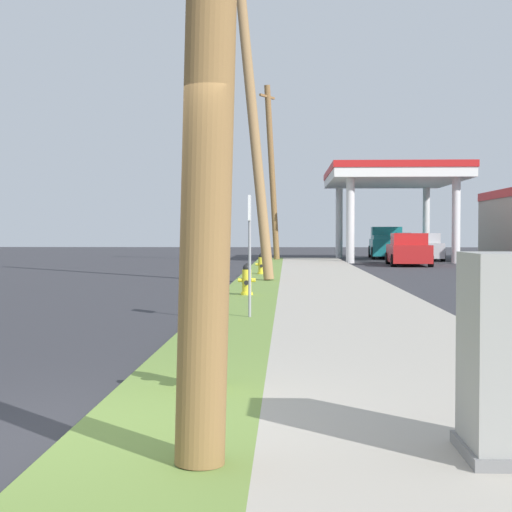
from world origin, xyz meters
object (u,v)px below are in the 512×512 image
at_px(fire_hydrant_second, 247,281).
at_px(car_silver_by_far_pump, 424,248).
at_px(fire_hydrant_nearest, 200,353).
at_px(utility_pole_background, 272,172).
at_px(car_red_by_near_pump, 408,251).
at_px(utility_cabinet, 507,362).
at_px(utility_pole_midground, 252,113).
at_px(truck_teal_at_forecourt, 387,244).
at_px(fire_hydrant_third, 261,265).
at_px(street_sign_post, 250,230).

distance_m(fire_hydrant_second, car_silver_by_far_pump, 27.93).
xyz_separation_m(fire_hydrant_nearest, fire_hydrant_second, (-0.12, 10.89, 0.00)).
height_order(fire_hydrant_nearest, car_silver_by_far_pump, car_silver_by_far_pump).
bearing_deg(fire_hydrant_nearest, utility_pole_background, 89.99).
bearing_deg(car_red_by_near_pump, utility_cabinet, -97.84).
height_order(fire_hydrant_second, car_silver_by_far_pump, car_silver_by_far_pump).
xyz_separation_m(utility_pole_midground, utility_pole_background, (0.27, 17.94, -0.42)).
bearing_deg(car_red_by_near_pump, utility_pole_midground, -117.62).
xyz_separation_m(fire_hydrant_nearest, utility_cabinet, (2.26, -2.18, 0.30)).
distance_m(fire_hydrant_nearest, car_red_by_near_pump, 31.13).
height_order(utility_cabinet, truck_teal_at_forecourt, truck_teal_at_forecourt).
height_order(fire_hydrant_nearest, utility_pole_midground, utility_pole_midground).
bearing_deg(fire_hydrant_third, utility_cabinet, -84.00).
distance_m(utility_pole_midground, car_silver_by_far_pump, 22.77).
bearing_deg(fire_hydrant_third, truck_teal_at_forecourt, 70.88).
xyz_separation_m(fire_hydrant_nearest, car_red_by_near_pump, (6.75, 30.38, 0.28)).
bearing_deg(fire_hydrant_nearest, fire_hydrant_third, 90.23).
bearing_deg(utility_cabinet, fire_hydrant_nearest, 136.02).
bearing_deg(utility_cabinet, fire_hydrant_second, 100.34).
bearing_deg(street_sign_post, truck_teal_at_forecourt, 78.75).
distance_m(fire_hydrant_second, truck_teal_at_forecourt, 30.63).
relative_size(utility_pole_background, street_sign_post, 4.47).
distance_m(utility_pole_midground, utility_pole_background, 17.95).
distance_m(fire_hydrant_third, utility_pole_background, 15.49).
height_order(utility_pole_background, street_sign_post, utility_pole_background).
height_order(fire_hydrant_third, truck_teal_at_forecourt, truck_teal_at_forecourt).
xyz_separation_m(utility_cabinet, car_red_by_near_pump, (4.48, 32.57, -0.03)).
bearing_deg(car_red_by_near_pump, utility_pole_background, 146.03).
height_order(fire_hydrant_nearest, utility_pole_background, utility_pole_background).
height_order(utility_cabinet, car_silver_by_far_pump, car_silver_by_far_pump).
bearing_deg(fire_hydrant_second, truck_teal_at_forecourt, 76.46).
bearing_deg(truck_teal_at_forecourt, fire_hydrant_second, -103.54).
distance_m(fire_hydrant_nearest, fire_hydrant_third, 20.11).
distance_m(fire_hydrant_nearest, utility_pole_midground, 17.69).
distance_m(utility_pole_background, utility_cabinet, 37.42).
bearing_deg(truck_teal_at_forecourt, fire_hydrant_nearest, -99.83).
distance_m(fire_hydrant_second, fire_hydrant_third, 9.22).
xyz_separation_m(fire_hydrant_nearest, fire_hydrant_third, (-0.08, 20.11, 0.00)).
relative_size(car_red_by_near_pump, car_silver_by_far_pump, 1.00).
distance_m(car_silver_by_far_pump, truck_teal_at_forecourt, 3.69).
bearing_deg(fire_hydrant_second, utility_pole_background, 89.70).
relative_size(fire_hydrant_nearest, fire_hydrant_second, 1.00).
bearing_deg(fire_hydrant_second, car_silver_by_far_pump, 71.53).
height_order(car_red_by_near_pump, truck_teal_at_forecourt, truck_teal_at_forecourt).
bearing_deg(fire_hydrant_nearest, fire_hydrant_second, 90.64).
xyz_separation_m(utility_cabinet, truck_teal_at_forecourt, (4.78, 42.85, 0.17)).
bearing_deg(truck_teal_at_forecourt, utility_cabinet, -96.37).
bearing_deg(car_red_by_near_pump, fire_hydrant_nearest, -102.52).
bearing_deg(utility_cabinet, truck_teal_at_forecourt, 83.63).
relative_size(utility_cabinet, car_red_by_near_pump, 0.29).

